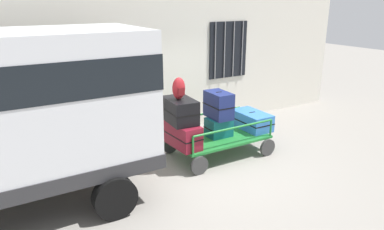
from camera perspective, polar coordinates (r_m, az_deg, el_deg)
name	(u,v)px	position (r m, az deg, el deg)	size (l,w,h in m)	color
ground_plane	(207,164)	(7.74, 2.34, -7.66)	(40.00, 40.00, 0.00)	gray
building_wall	(156,34)	(9.08, -5.71, 12.47)	(12.00, 0.38, 5.00)	silver
luggage_cart	(219,139)	(8.08, 4.18, -3.79)	(2.15, 1.30, 0.43)	#1E722D
cart_railing	(219,122)	(7.95, 4.24, -1.17)	(2.04, 1.16, 0.39)	#1E722D
suitcase_left_bottom	(182,134)	(7.46, -1.65, -3.02)	(0.47, 1.00, 0.49)	maroon
suitcase_left_middle	(180,111)	(7.34, -1.89, 0.71)	(0.58, 0.86, 0.49)	black
suitcase_midleft_bottom	(219,127)	(7.99, 4.21, -1.90)	(0.54, 0.41, 0.42)	#0F5960
suitcase_midleft_middle	(219,105)	(7.85, 4.18, 1.58)	(0.43, 0.68, 0.57)	navy
suitcase_center_bottom	(252,120)	(8.58, 9.33, -0.81)	(0.56, 0.97, 0.39)	#3372C6
backpack	(179,89)	(7.17, -2.07, 4.16)	(0.27, 0.22, 0.44)	maroon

